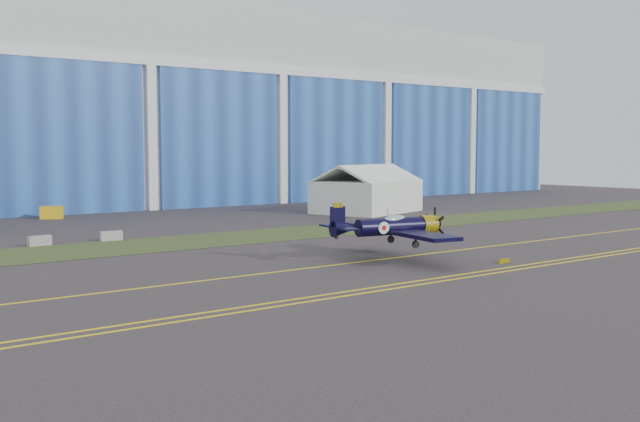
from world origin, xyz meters
TOP-DOWN VIEW (x-y plane):
  - ground at (0.00, 0.00)m, footprint 260.00×260.00m
  - grass_median at (0.00, 14.00)m, footprint 260.00×10.00m
  - taxiway_centreline at (0.00, -5.00)m, footprint 200.00×0.20m
  - edge_line_near at (0.00, -14.50)m, footprint 80.00×0.20m
  - edge_line_far at (0.00, -13.50)m, footprint 80.00×0.20m
  - guard_board_right at (22.00, -12.00)m, footprint 1.20×0.15m
  - warbird at (16.62, -5.40)m, footprint 13.15×14.98m
  - tent at (43.53, 28.54)m, footprint 16.35×13.97m
  - tug at (6.67, 44.81)m, footprint 3.05×2.57m
  - gse_box at (61.48, 43.89)m, footprint 3.75×2.94m
  - barrier_a at (-2.47, 19.31)m, footprint 2.05×0.80m
  - barrier_b at (3.97, 19.02)m, footprint 2.06×0.83m

SIDE VIEW (x-z plane):
  - ground at x=0.00m, z-range 0.00..0.00m
  - taxiway_centreline at x=0.00m, z-range 0.00..0.02m
  - edge_line_near at x=0.00m, z-range 0.00..0.02m
  - edge_line_far at x=0.00m, z-range 0.00..0.02m
  - grass_median at x=0.00m, z-range 0.01..0.03m
  - guard_board_right at x=22.00m, z-range 0.00..0.35m
  - barrier_a at x=-2.47m, z-range 0.00..0.90m
  - barrier_b at x=3.97m, z-range 0.00..0.90m
  - tug at x=6.67m, z-range 0.00..1.52m
  - gse_box at x=61.48m, z-range 0.00..2.00m
  - warbird at x=16.62m, z-range 0.60..4.52m
  - tent at x=43.53m, z-range 0.00..6.46m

